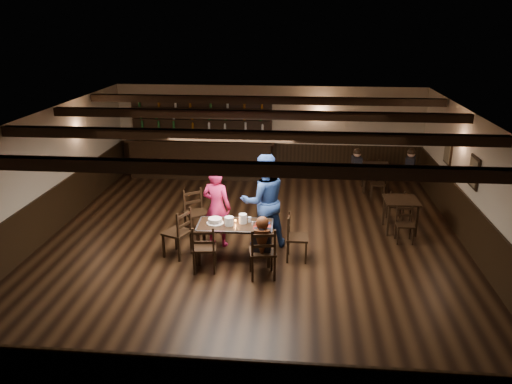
# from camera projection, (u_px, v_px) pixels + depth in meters

# --- Properties ---
(ground) EXTENTS (10.00, 10.00, 0.00)m
(ground) POSITION_uv_depth(u_px,v_px,m) (252.00, 246.00, 10.52)
(ground) COLOR black
(ground) RESTS_ON ground
(room_shell) EXTENTS (9.02, 10.02, 2.71)m
(room_shell) POSITION_uv_depth(u_px,v_px,m) (253.00, 166.00, 9.98)
(room_shell) COLOR #BBB29B
(room_shell) RESTS_ON ground
(dining_table) EXTENTS (1.49, 0.76, 0.75)m
(dining_table) POSITION_uv_depth(u_px,v_px,m) (235.00, 228.00, 9.74)
(dining_table) COLOR black
(dining_table) RESTS_ON ground
(chair_near_left) EXTENTS (0.48, 0.46, 0.94)m
(chair_near_left) POSITION_uv_depth(u_px,v_px,m) (204.00, 246.00, 9.27)
(chair_near_left) COLOR black
(chair_near_left) RESTS_ON ground
(chair_near_right) EXTENTS (0.55, 0.53, 1.01)m
(chair_near_right) POSITION_uv_depth(u_px,v_px,m) (263.00, 250.00, 9.01)
(chair_near_right) COLOR black
(chair_near_right) RESTS_ON ground
(chair_end_left) EXTENTS (0.61, 0.62, 1.02)m
(chair_end_left) POSITION_uv_depth(u_px,v_px,m) (180.00, 229.00, 9.86)
(chair_end_left) COLOR black
(chair_end_left) RESTS_ON ground
(chair_end_right) EXTENTS (0.43, 0.45, 0.94)m
(chair_end_right) POSITION_uv_depth(u_px,v_px,m) (293.00, 234.00, 9.78)
(chair_end_right) COLOR black
(chair_end_right) RESTS_ON ground
(chair_far_pushed) EXTENTS (0.64, 0.64, 1.01)m
(chair_far_pushed) POSITION_uv_depth(u_px,v_px,m) (195.00, 208.00, 10.97)
(chair_far_pushed) COLOR black
(chair_far_pushed) RESTS_ON ground
(woman_pink) EXTENTS (0.70, 0.55, 1.68)m
(woman_pink) POSITION_uv_depth(u_px,v_px,m) (217.00, 207.00, 10.31)
(woman_pink) COLOR #DA1949
(woman_pink) RESTS_ON ground
(man_blue) EXTENTS (1.17, 1.05, 1.99)m
(man_blue) POSITION_uv_depth(u_px,v_px,m) (264.00, 201.00, 10.24)
(man_blue) COLOR navy
(man_blue) RESTS_ON ground
(seated_person) EXTENTS (0.32, 0.47, 0.77)m
(seated_person) POSITION_uv_depth(u_px,v_px,m) (262.00, 237.00, 9.01)
(seated_person) COLOR black
(seated_person) RESTS_ON ground
(cake) EXTENTS (0.34, 0.34, 0.11)m
(cake) POSITION_uv_depth(u_px,v_px,m) (215.00, 221.00, 9.74)
(cake) COLOR white
(cake) RESTS_ON dining_table
(plate_stack_a) EXTENTS (0.18, 0.18, 0.17)m
(plate_stack_a) POSITION_uv_depth(u_px,v_px,m) (229.00, 221.00, 9.64)
(plate_stack_a) COLOR white
(plate_stack_a) RESTS_ON dining_table
(plate_stack_b) EXTENTS (0.16, 0.16, 0.19)m
(plate_stack_b) POSITION_uv_depth(u_px,v_px,m) (243.00, 218.00, 9.74)
(plate_stack_b) COLOR white
(plate_stack_b) RESTS_ON dining_table
(tea_light) EXTENTS (0.06, 0.06, 0.06)m
(tea_light) POSITION_uv_depth(u_px,v_px,m) (235.00, 221.00, 9.78)
(tea_light) COLOR #A5A8AD
(tea_light) RESTS_ON dining_table
(salt_shaker) EXTENTS (0.03, 0.03, 0.08)m
(salt_shaker) POSITION_uv_depth(u_px,v_px,m) (253.00, 223.00, 9.64)
(salt_shaker) COLOR silver
(salt_shaker) RESTS_ON dining_table
(pepper_shaker) EXTENTS (0.04, 0.04, 0.09)m
(pepper_shaker) POSITION_uv_depth(u_px,v_px,m) (255.00, 224.00, 9.62)
(pepper_shaker) COLOR #A5A8AD
(pepper_shaker) RESTS_ON dining_table
(drink_glass) EXTENTS (0.07, 0.07, 0.10)m
(drink_glass) POSITION_uv_depth(u_px,v_px,m) (250.00, 219.00, 9.80)
(drink_glass) COLOR silver
(drink_glass) RESTS_ON dining_table
(menu_red) EXTENTS (0.34, 0.25, 0.00)m
(menu_red) POSITION_uv_depth(u_px,v_px,m) (262.00, 227.00, 9.56)
(menu_red) COLOR maroon
(menu_red) RESTS_ON dining_table
(menu_blue) EXTENTS (0.30, 0.24, 0.00)m
(menu_blue) POSITION_uv_depth(u_px,v_px,m) (263.00, 223.00, 9.75)
(menu_blue) COLOR #0E1647
(menu_blue) RESTS_ON dining_table
(bar_counter) EXTENTS (4.38, 0.70, 2.20)m
(bar_counter) POSITION_uv_depth(u_px,v_px,m) (201.00, 153.00, 14.88)
(bar_counter) COLOR black
(bar_counter) RESTS_ON ground
(back_table_a) EXTENTS (0.74, 0.74, 0.75)m
(back_table_a) POSITION_uv_depth(u_px,v_px,m) (401.00, 204.00, 11.06)
(back_table_a) COLOR black
(back_table_a) RESTS_ON ground
(back_table_b) EXTENTS (0.76, 0.76, 0.75)m
(back_table_b) POSITION_uv_depth(u_px,v_px,m) (375.00, 168.00, 13.67)
(back_table_b) COLOR black
(back_table_b) RESTS_ON ground
(bg_patron_left) EXTENTS (0.27, 0.39, 0.76)m
(bg_patron_left) POSITION_uv_depth(u_px,v_px,m) (357.00, 162.00, 13.50)
(bg_patron_left) COLOR black
(bg_patron_left) RESTS_ON ground
(bg_patron_right) EXTENTS (0.34, 0.43, 0.78)m
(bg_patron_right) POSITION_uv_depth(u_px,v_px,m) (410.00, 163.00, 13.44)
(bg_patron_right) COLOR black
(bg_patron_right) RESTS_ON ground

